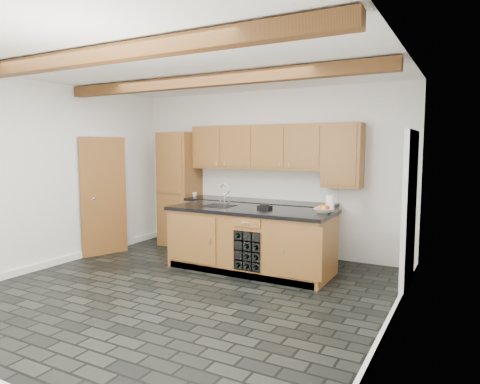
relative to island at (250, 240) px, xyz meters
The scene contains 10 objects.
ground 1.40m from the island, 103.45° to the right, with size 5.00×5.00×0.00m, color black.
room_shell 1.36m from the island, 117.49° to the right, with size 5.01×5.00×5.00m.
back_cabinetry 1.28m from the island, 125.62° to the left, with size 3.65×0.62×2.20m.
island is the anchor object (origin of this frame).
faucet 0.75m from the island, behind, with size 0.45×0.40×0.34m.
kitchen_scale 0.54m from the island, 20.52° to the left, with size 0.22×0.15×0.06m.
fruit_bowl 1.19m from the island, ahead, with size 0.27×0.27×0.07m, color white.
fruit_cluster 1.20m from the island, ahead, with size 0.16×0.17×0.07m.
paper_towel 1.28m from the island, 13.41° to the left, with size 0.12×0.12×0.23m, color white.
mug 1.90m from the island, 151.20° to the left, with size 0.09×0.09×0.08m, color white.
Camera 1 is at (3.16, -4.25, 1.82)m, focal length 32.00 mm.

